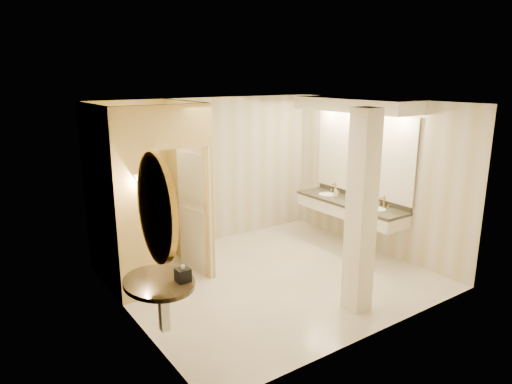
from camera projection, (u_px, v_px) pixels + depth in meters
floor at (273, 277)px, 7.16m from camera, size 4.50×4.50×0.00m
ceiling at (275, 103)px, 6.50m from camera, size 4.50×4.50×0.00m
wall_back at (209, 172)px, 8.42m from camera, size 4.50×0.02×2.70m
wall_front at (378, 230)px, 5.24m from camera, size 4.50×0.02×2.70m
wall_left at (127, 220)px, 5.59m from camera, size 0.02×4.00×2.70m
wall_right at (375, 176)px, 8.08m from camera, size 0.02×4.00×2.70m
toilet_closet at (178, 189)px, 6.98m from camera, size 1.50×1.55×2.70m
wall_sconce at (138, 180)px, 6.02m from camera, size 0.14×0.14×0.42m
vanity at (354, 160)px, 8.08m from camera, size 0.75×2.40×2.09m
console_shelf at (158, 240)px, 4.93m from camera, size 0.95×0.95×1.92m
pillar at (361, 213)px, 5.90m from camera, size 0.30×0.30×2.70m
tissue_box at (183, 275)px, 5.00m from camera, size 0.15×0.15×0.15m
toilet at (112, 246)px, 7.38m from camera, size 0.63×0.85×0.78m
soap_bottle_a at (352, 200)px, 8.05m from camera, size 0.07×0.07×0.13m
soap_bottle_b at (365, 204)px, 7.87m from camera, size 0.10×0.10×0.10m
soap_bottle_c at (336, 192)px, 8.51m from camera, size 0.09×0.09×0.19m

